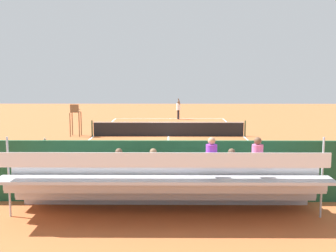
# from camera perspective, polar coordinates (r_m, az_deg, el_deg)

# --- Properties ---
(ground_plane) EXTENTS (60.00, 60.00, 0.00)m
(ground_plane) POSITION_cam_1_polar(r_m,az_deg,el_deg) (27.24, 0.06, -1.44)
(ground_plane) COLOR #BC6033
(court_line_markings) EXTENTS (10.10, 22.20, 0.01)m
(court_line_markings) POSITION_cam_1_polar(r_m,az_deg,el_deg) (27.27, 0.06, -1.42)
(court_line_markings) COLOR white
(court_line_markings) RESTS_ON ground
(tennis_net) EXTENTS (10.30, 0.10, 1.07)m
(tennis_net) POSITION_cam_1_polar(r_m,az_deg,el_deg) (27.16, 0.06, -0.40)
(tennis_net) COLOR black
(tennis_net) RESTS_ON ground
(backdrop_wall) EXTENTS (18.00, 0.16, 2.00)m
(backdrop_wall) POSITION_cam_1_polar(r_m,az_deg,el_deg) (13.29, -0.33, -6.31)
(backdrop_wall) COLOR #1E4C2D
(backdrop_wall) RESTS_ON ground
(bleacher_stand) EXTENTS (9.06, 2.40, 2.48)m
(bleacher_stand) POSITION_cam_1_polar(r_m,az_deg,el_deg) (11.98, -0.15, -8.13)
(bleacher_stand) COLOR #B2B2B7
(bleacher_stand) RESTS_ON ground
(umpire_chair) EXTENTS (0.67, 0.67, 2.14)m
(umpire_chair) POSITION_cam_1_polar(r_m,az_deg,el_deg) (27.80, -12.83, 1.28)
(umpire_chair) COLOR brown
(umpire_chair) RESTS_ON ground
(courtside_bench) EXTENTS (1.80, 0.40, 0.93)m
(courtside_bench) POSITION_cam_1_polar(r_m,az_deg,el_deg) (14.39, 11.89, -7.23)
(courtside_bench) COLOR #234C2D
(courtside_bench) RESTS_ON ground
(equipment_bag) EXTENTS (0.90, 0.36, 0.36)m
(equipment_bag) POSITION_cam_1_polar(r_m,az_deg,el_deg) (14.12, 4.36, -8.96)
(equipment_bag) COLOR #B22D2D
(equipment_bag) RESTS_ON ground
(tennis_player) EXTENTS (0.45, 0.56, 1.93)m
(tennis_player) POSITION_cam_1_polar(r_m,az_deg,el_deg) (37.39, 1.45, 2.49)
(tennis_player) COLOR black
(tennis_player) RESTS_ON ground
(tennis_racket) EXTENTS (0.39, 0.58, 0.03)m
(tennis_racket) POSITION_cam_1_polar(r_m,az_deg,el_deg) (37.65, 0.28, 1.00)
(tennis_racket) COLOR black
(tennis_racket) RESTS_ON ground
(tennis_ball_near) EXTENTS (0.07, 0.07, 0.07)m
(tennis_ball_near) POSITION_cam_1_polar(r_m,az_deg,el_deg) (34.25, -0.54, 0.40)
(tennis_ball_near) COLOR #CCDB33
(tennis_ball_near) RESTS_ON ground
(tennis_ball_far) EXTENTS (0.07, 0.07, 0.07)m
(tennis_ball_far) POSITION_cam_1_polar(r_m,az_deg,el_deg) (34.06, -0.83, 0.37)
(tennis_ball_far) COLOR #CCDB33
(tennis_ball_far) RESTS_ON ground
(line_judge) EXTENTS (0.40, 0.55, 1.93)m
(line_judge) POSITION_cam_1_polar(r_m,az_deg,el_deg) (14.74, -17.14, -5.22)
(line_judge) COLOR #232328
(line_judge) RESTS_ON ground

